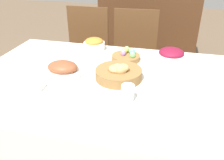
# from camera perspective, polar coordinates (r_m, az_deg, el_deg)

# --- Properties ---
(dining_table) EXTENTS (1.72, 1.08, 0.74)m
(dining_table) POSITION_cam_1_polar(r_m,az_deg,el_deg) (1.60, 0.32, -11.59)
(dining_table) COLOR silver
(dining_table) RESTS_ON ground
(chair_far_center) EXTENTS (0.44, 0.44, 0.94)m
(chair_far_center) POSITION_cam_1_polar(r_m,az_deg,el_deg) (2.30, 5.13, 5.37)
(chair_far_center) COLOR brown
(chair_far_center) RESTS_ON ground
(chair_far_left) EXTENTS (0.42, 0.42, 0.94)m
(chair_far_left) POSITION_cam_1_polar(r_m,az_deg,el_deg) (2.42, -6.50, 6.43)
(chair_far_left) COLOR brown
(chair_far_left) RESTS_ON ground
(sideboard) EXTENTS (1.25, 0.44, 0.96)m
(sideboard) POSITION_cam_1_polar(r_m,az_deg,el_deg) (3.28, 8.58, 11.87)
(sideboard) COLOR #4C2D19
(sideboard) RESTS_ON ground
(bread_basket) EXTENTS (0.27, 0.27, 0.10)m
(bread_basket) POSITION_cam_1_polar(r_m,az_deg,el_deg) (1.38, 1.66, 1.75)
(bread_basket) COLOR olive
(bread_basket) RESTS_ON dining_table
(egg_basket) EXTENTS (0.19, 0.19, 0.08)m
(egg_basket) POSITION_cam_1_polar(r_m,az_deg,el_deg) (1.65, 3.51, 5.75)
(egg_basket) COLOR olive
(egg_basket) RESTS_ON dining_table
(ham_platter) EXTENTS (0.30, 0.21, 0.07)m
(ham_platter) POSITION_cam_1_polar(r_m,az_deg,el_deg) (1.51, -11.76, 2.88)
(ham_platter) COLOR white
(ham_platter) RESTS_ON dining_table
(carrot_bowl) EXTENTS (0.16, 0.16, 0.09)m
(carrot_bowl) POSITION_cam_1_polar(r_m,az_deg,el_deg) (1.82, -4.31, 8.56)
(carrot_bowl) COLOR white
(carrot_bowl) RESTS_ON dining_table
(beet_salad_bowl) EXTENTS (0.19, 0.19, 0.10)m
(beet_salad_bowl) POSITION_cam_1_polar(r_m,az_deg,el_deg) (1.64, 14.02, 5.64)
(beet_salad_bowl) COLOR white
(beet_salad_bowl) RESTS_ON dining_table
(dinner_plate) EXTENTS (0.24, 0.24, 0.01)m
(dinner_plate) POSITION_cam_1_polar(r_m,az_deg,el_deg) (1.13, -9.67, -7.46)
(dinner_plate) COLOR white
(dinner_plate) RESTS_ON dining_table
(fork) EXTENTS (0.02, 0.18, 0.00)m
(fork) POSITION_cam_1_polar(r_m,az_deg,el_deg) (1.19, -16.05, -6.42)
(fork) COLOR silver
(fork) RESTS_ON dining_table
(knife) EXTENTS (0.02, 0.18, 0.00)m
(knife) POSITION_cam_1_polar(r_m,az_deg,el_deg) (1.09, -2.65, -8.70)
(knife) COLOR silver
(knife) RESTS_ON dining_table
(spoon) EXTENTS (0.02, 0.18, 0.00)m
(spoon) POSITION_cam_1_polar(r_m,az_deg,el_deg) (1.08, -1.10, -8.93)
(spoon) COLOR silver
(spoon) RESTS_ON dining_table
(drinking_cup) EXTENTS (0.07, 0.07, 0.09)m
(drinking_cup) POSITION_cam_1_polar(r_m,az_deg,el_deg) (1.18, 3.82, -3.13)
(drinking_cup) COLOR silver
(drinking_cup) RESTS_ON dining_table
(butter_dish) EXTENTS (0.11, 0.07, 0.03)m
(butter_dish) POSITION_cam_1_polar(r_m,az_deg,el_deg) (1.36, -18.35, -1.35)
(butter_dish) COLOR white
(butter_dish) RESTS_ON dining_table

